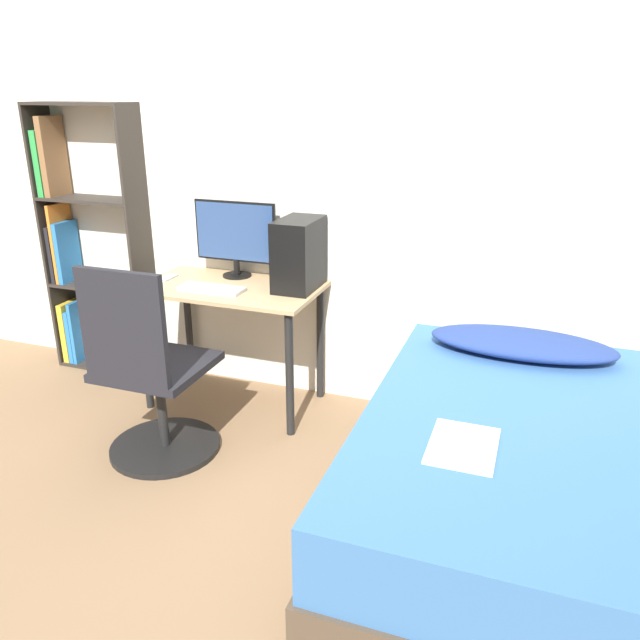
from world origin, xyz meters
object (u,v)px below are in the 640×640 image
(bed, at_px, (504,475))
(monitor, at_px, (235,235))
(pc_tower, at_px, (299,254))
(keyboard, at_px, (212,289))
(bookshelf, at_px, (81,247))
(office_chair, at_px, (151,386))

(bed, bearing_deg, monitor, 152.84)
(monitor, relative_size, pc_tower, 1.31)
(monitor, relative_size, keyboard, 1.39)
(bookshelf, xyz_separation_m, monitor, (1.09, 0.02, 0.16))
(office_chair, xyz_separation_m, bed, (1.68, 0.02, -0.13))
(office_chair, bearing_deg, monitor, 86.65)
(pc_tower, bearing_deg, monitor, 168.14)
(office_chair, bearing_deg, bookshelf, 141.36)
(bookshelf, height_order, pc_tower, bookshelf)
(pc_tower, bearing_deg, keyboard, -154.02)
(keyboard, bearing_deg, bed, -18.17)
(keyboard, bearing_deg, office_chair, -94.96)
(keyboard, relative_size, pc_tower, 0.95)
(bookshelf, relative_size, monitor, 3.34)
(office_chair, distance_m, monitor, 1.03)
(bed, bearing_deg, pc_tower, 148.13)
(monitor, distance_m, pc_tower, 0.44)
(monitor, height_order, pc_tower, monitor)
(office_chair, xyz_separation_m, keyboard, (0.05, 0.55, 0.34))
(bed, bearing_deg, keyboard, 161.83)
(bookshelf, height_order, keyboard, bookshelf)
(keyboard, distance_m, pc_tower, 0.51)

